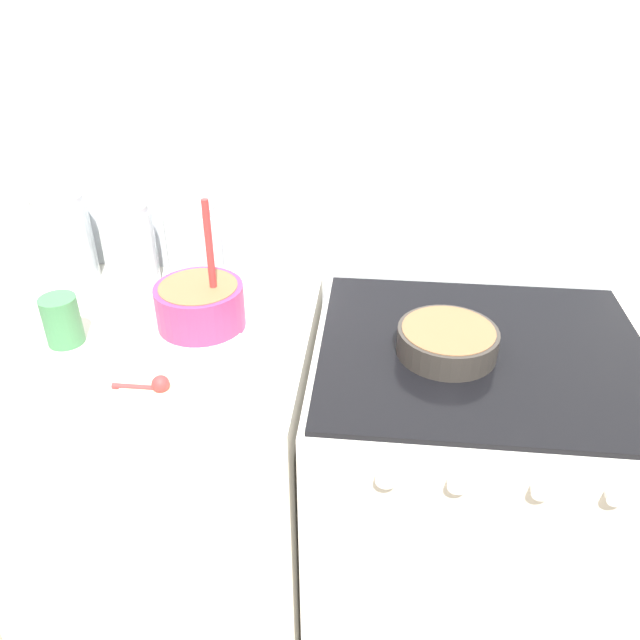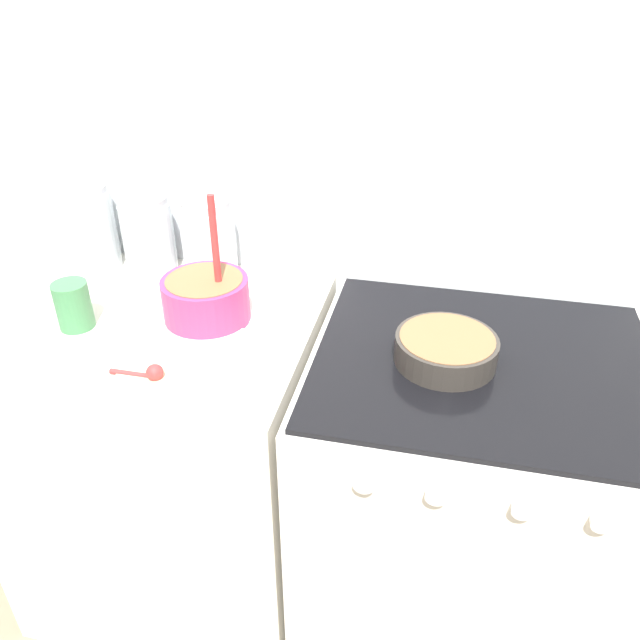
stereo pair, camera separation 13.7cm
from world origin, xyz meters
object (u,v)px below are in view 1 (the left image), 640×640
at_px(stove, 460,494).
at_px(storage_jar_middle, 130,250).
at_px(storage_jar_left, 66,245).
at_px(baking_pan, 447,340).
at_px(storage_jar_right, 195,252).
at_px(tin_can, 62,320).
at_px(mixing_bowl, 200,303).

relative_size(stove, storage_jar_middle, 4.26).
xyz_separation_m(storage_jar_left, storage_jar_middle, (0.17, 0.00, -0.01)).
height_order(stove, baking_pan, baking_pan).
bearing_deg(storage_jar_right, tin_can, -126.51).
bearing_deg(stove, storage_jar_left, 167.55).
height_order(storage_jar_middle, storage_jar_right, storage_jar_right).
height_order(stove, storage_jar_middle, storage_jar_middle).
height_order(mixing_bowl, storage_jar_left, mixing_bowl).
relative_size(storage_jar_left, tin_can, 2.04).
relative_size(mixing_bowl, tin_can, 2.78).
xyz_separation_m(stove, baking_pan, (-0.08, -0.02, 0.48)).
height_order(stove, storage_jar_right, storage_jar_right).
height_order(mixing_bowl, storage_jar_middle, mixing_bowl).
height_order(stove, tin_can, tin_can).
bearing_deg(stove, tin_can, -175.94).
relative_size(stove, storage_jar_left, 3.94).
relative_size(storage_jar_middle, storage_jar_right, 0.97).
bearing_deg(mixing_bowl, baking_pan, -5.56).
bearing_deg(storage_jar_middle, tin_can, -99.45).
xyz_separation_m(stove, storage_jar_middle, (-0.87, 0.23, 0.54)).
bearing_deg(tin_can, baking_pan, 2.91).
xyz_separation_m(stove, storage_jar_left, (-1.04, 0.23, 0.55)).
height_order(storage_jar_left, storage_jar_middle, storage_jar_left).
height_order(storage_jar_left, tin_can, storage_jar_left).
bearing_deg(storage_jar_left, storage_jar_middle, 0.00).
distance_m(storage_jar_middle, storage_jar_right, 0.17).
bearing_deg(mixing_bowl, stove, -2.79).
distance_m(stove, storage_jar_right, 0.92).
relative_size(mixing_bowl, baking_pan, 1.44).
xyz_separation_m(mixing_bowl, tin_can, (-0.28, -0.10, -0.01)).
xyz_separation_m(stove, storage_jar_right, (-0.70, 0.23, 0.54)).
relative_size(stove, storage_jar_right, 4.14).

